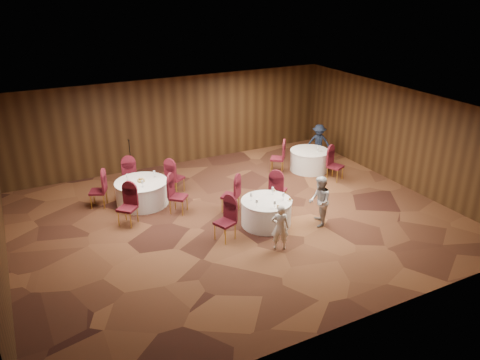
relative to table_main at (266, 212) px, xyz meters
name	(u,v)px	position (x,y,z in m)	size (l,w,h in m)	color
ground	(237,219)	(-0.59, 0.66, -0.38)	(12.00, 12.00, 0.00)	black
room_shell	(237,155)	(-0.59, 0.66, 1.59)	(12.00, 12.00, 12.00)	silver
table_main	(266,212)	(0.00, 0.00, 0.00)	(1.41, 1.41, 0.74)	white
table_left	(142,193)	(-2.72, 2.85, 0.00)	(1.59, 1.59, 0.74)	white
table_right	(309,160)	(3.41, 2.83, 0.00)	(1.39, 1.39, 0.74)	white
chairs_main	(246,202)	(-0.33, 0.62, 0.12)	(3.02, 2.11, 1.00)	#430D16
chairs_left	(142,189)	(-2.72, 2.84, 0.12)	(3.12, 3.05, 1.00)	#430D16
chairs_right	(306,162)	(2.99, 2.44, 0.12)	(2.07, 2.26, 1.00)	#430D16
tabletop_main	(273,197)	(0.15, -0.11, 0.47)	(1.11, 1.10, 0.22)	silver
tabletop_left	(141,179)	(-2.71, 2.85, 0.45)	(0.88, 0.73, 0.22)	silver
tabletop_right	(318,147)	(3.62, 2.62, 0.52)	(0.08, 0.08, 0.22)	silver
mic_stand	(132,169)	(-2.52, 4.79, 0.04)	(0.24, 0.24, 1.45)	black
woman_a	(280,227)	(-0.34, -1.28, 0.24)	(0.45, 0.30, 1.24)	white
woman_b	(320,201)	(1.29, -0.68, 0.35)	(0.70, 0.55, 1.44)	#B1B2B6
man_c	(319,143)	(4.29, 3.51, 0.32)	(0.90, 0.52, 1.39)	black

